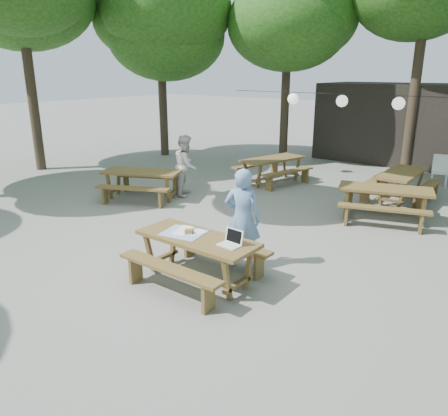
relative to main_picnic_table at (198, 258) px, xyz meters
name	(u,v)px	position (x,y,z in m)	size (l,w,h in m)	color
ground	(222,241)	(-0.73, 1.58, -0.39)	(80.00, 80.00, 0.00)	slate
pavilion	(407,123)	(-0.23, 12.08, 1.01)	(6.00, 3.00, 2.80)	black
main_picnic_table	(198,258)	(0.00, 0.00, 0.00)	(2.00, 1.58, 0.75)	brown
picnic_table_nw	(142,184)	(-4.23, 2.70, 0.00)	(2.39, 2.24, 0.75)	brown
picnic_table_ne	(384,203)	(1.39, 4.84, 0.00)	(2.29, 2.08, 0.75)	brown
picnic_table_far_w	(272,170)	(-2.42, 6.27, 0.00)	(2.00, 2.23, 0.75)	brown
picnic_table_far_e	(400,186)	(1.22, 6.68, 0.00)	(1.60, 2.01, 0.75)	brown
woman	(243,218)	(0.25, 0.88, 0.48)	(0.63, 0.41, 1.73)	#6B91C3
second_person	(186,165)	(-3.55, 3.68, 0.43)	(0.79, 0.62, 1.63)	silver
plastic_chair	(439,177)	(1.69, 8.91, -0.13)	(0.53, 0.53, 0.90)	white
laptop	(231,241)	(0.63, 0.06, 0.42)	(0.35, 0.29, 0.24)	white
tabletop_clutter	(185,232)	(-0.27, 0.01, 0.37)	(0.74, 0.66, 0.08)	#356CB5
paper_lanterns	(342,101)	(-0.91, 7.58, 2.02)	(9.00, 0.34, 0.38)	black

